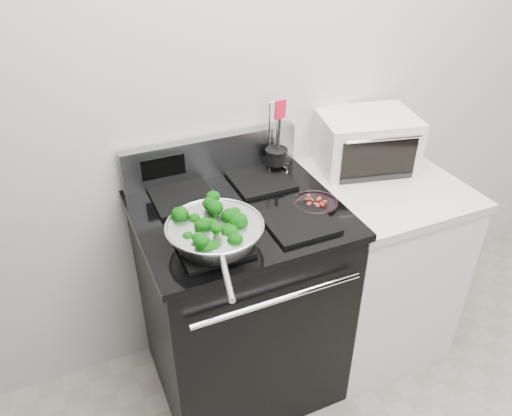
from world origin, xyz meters
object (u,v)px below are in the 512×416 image
bacon_plate (315,201)px  utensil_holder (276,160)px  skillet (215,232)px  toaster_oven (366,141)px  gas_range (241,299)px

bacon_plate → utensil_holder: (-0.03, 0.30, 0.04)m
skillet → bacon_plate: size_ratio=3.05×
toaster_oven → utensil_holder: bearing=-173.7°
skillet → bacon_plate: skillet is taller
gas_range → skillet: size_ratio=2.10×
gas_range → utensil_holder: (0.27, 0.22, 0.52)m
bacon_plate → skillet: bearing=-169.0°
skillet → bacon_plate: 0.46m
gas_range → utensil_holder: size_ratio=3.39×
bacon_plate → utensil_holder: bearing=95.0°
gas_range → toaster_oven: (0.69, 0.17, 0.55)m
skillet → utensil_holder: utensil_holder is taller
gas_range → skillet: gas_range is taller
gas_range → bacon_plate: gas_range is taller
bacon_plate → toaster_oven: 0.47m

